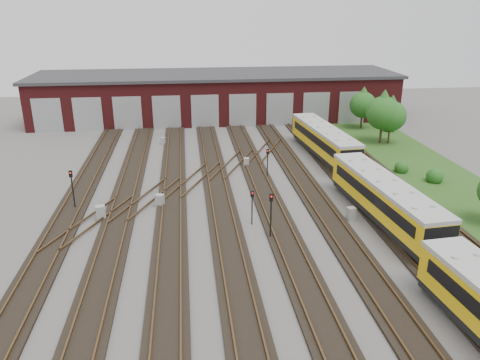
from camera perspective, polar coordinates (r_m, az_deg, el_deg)
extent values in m
plane|color=#4B4846|center=(31.39, 2.58, -9.00)|extent=(120.00, 120.00, 0.00)
cube|color=black|center=(32.40, -23.05, -9.62)|extent=(2.40, 70.00, 0.18)
cube|color=brown|center=(32.53, -24.32, -9.36)|extent=(0.10, 70.00, 0.15)
cube|color=brown|center=(32.12, -21.85, -9.37)|extent=(0.10, 70.00, 0.15)
cube|color=black|center=(31.47, -15.96, -9.60)|extent=(2.40, 70.00, 0.18)
cube|color=brown|center=(31.52, -17.29, -9.35)|extent=(0.10, 70.00, 0.15)
cube|color=brown|center=(31.27, -14.68, -9.31)|extent=(0.10, 70.00, 0.15)
cube|color=black|center=(31.04, -8.57, -9.42)|extent=(2.40, 70.00, 0.18)
cube|color=brown|center=(30.99, -9.93, -9.20)|extent=(0.10, 70.00, 0.15)
cube|color=brown|center=(30.93, -7.24, -9.10)|extent=(0.10, 70.00, 0.15)
cube|color=black|center=(31.11, -1.10, -9.08)|extent=(2.40, 70.00, 0.18)
cube|color=brown|center=(30.98, -2.44, -8.89)|extent=(0.10, 70.00, 0.15)
cube|color=brown|center=(31.10, 0.23, -8.74)|extent=(0.10, 70.00, 0.15)
cube|color=black|center=(31.70, 6.20, -8.60)|extent=(2.40, 70.00, 0.18)
cube|color=brown|center=(31.48, 4.92, -8.44)|extent=(0.10, 70.00, 0.15)
cube|color=brown|center=(31.78, 7.48, -8.25)|extent=(0.10, 70.00, 0.15)
cube|color=black|center=(32.77, 13.10, -8.03)|extent=(2.40, 70.00, 0.18)
cube|color=brown|center=(32.47, 11.92, -7.88)|extent=(0.10, 70.00, 0.15)
cube|color=brown|center=(32.93, 14.31, -7.66)|extent=(0.10, 70.00, 0.15)
cube|color=black|center=(34.27, 19.47, -7.39)|extent=(2.40, 70.00, 0.18)
cube|color=brown|center=(33.90, 18.40, -7.26)|extent=(0.10, 70.00, 0.15)
cube|color=brown|center=(34.51, 20.58, -7.03)|extent=(0.10, 70.00, 0.15)
cube|color=black|center=(36.16, 25.22, -6.73)|extent=(2.40, 70.00, 0.18)
cube|color=brown|center=(35.72, 24.27, -6.61)|extent=(0.10, 70.00, 0.15)
cube|color=brown|center=(36.46, 26.22, -6.38)|extent=(0.10, 70.00, 0.15)
cube|color=brown|center=(40.06, -11.13, -2.13)|extent=(5.40, 9.62, 0.15)
cube|color=brown|center=(43.64, -5.56, 0.12)|extent=(5.40, 9.62, 0.15)
cube|color=brown|center=(47.63, -0.88, 2.00)|extent=(5.40, 9.62, 0.15)
cube|color=brown|center=(37.00, -17.73, -4.75)|extent=(5.40, 9.62, 0.15)
cube|color=brown|center=(51.92, 3.06, 3.58)|extent=(5.40, 9.62, 0.15)
cube|color=#531416|center=(68.19, -2.85, 10.11)|extent=(50.00, 12.00, 6.00)
cube|color=#303032|center=(67.68, -2.90, 12.74)|extent=(51.00, 12.50, 0.40)
cube|color=gray|center=(64.68, -22.42, 7.27)|extent=(3.60, 0.12, 4.40)
cube|color=gray|center=(63.52, -18.05, 7.60)|extent=(3.60, 0.12, 4.40)
cube|color=gray|center=(62.73, -13.53, 7.88)|extent=(3.60, 0.12, 4.40)
cube|color=gray|center=(62.34, -8.92, 8.13)|extent=(3.60, 0.12, 4.40)
cube|color=gray|center=(62.35, -4.28, 8.32)|extent=(3.60, 0.12, 4.40)
cube|color=gray|center=(62.76, 0.33, 8.46)|extent=(3.60, 0.12, 4.40)
cube|color=gray|center=(63.56, 4.86, 8.55)|extent=(3.60, 0.12, 4.40)
cube|color=gray|center=(64.73, 9.25, 8.58)|extent=(3.60, 0.12, 4.40)
cube|color=gray|center=(66.27, 13.46, 8.56)|extent=(3.60, 0.12, 4.40)
cube|color=#234517|center=(46.45, 24.25, -0.70)|extent=(8.00, 55.00, 0.05)
cube|color=black|center=(37.21, 17.01, -3.91)|extent=(3.34, 14.22, 0.56)
cube|color=yellow|center=(36.70, 17.23, -2.05)|extent=(3.62, 14.24, 2.07)
cube|color=#AEAFAA|center=(36.28, 17.42, -0.34)|extent=(3.71, 14.25, 0.28)
cube|color=black|center=(36.05, 15.53, -1.87)|extent=(1.10, 12.36, 0.80)
cube|color=black|center=(37.21, 18.95, -1.54)|extent=(1.10, 12.36, 0.80)
cube|color=black|center=(51.24, 10.10, 3.46)|extent=(3.34, 14.22, 0.56)
cube|color=yellow|center=(50.87, 10.19, 4.87)|extent=(3.62, 14.24, 2.07)
cube|color=#AEAFAA|center=(50.57, 10.28, 6.15)|extent=(3.71, 14.25, 0.28)
cube|color=black|center=(50.37, 8.89, 5.07)|extent=(1.10, 12.36, 0.80)
cube|color=black|center=(51.27, 11.50, 5.18)|extent=(1.10, 12.36, 0.80)
cylinder|color=black|center=(39.57, -19.66, -1.53)|extent=(0.11, 0.11, 2.76)
cube|color=black|center=(39.01, -19.95, 0.71)|extent=(0.29, 0.19, 0.54)
sphere|color=red|center=(38.88, -20.00, 0.80)|extent=(0.13, 0.13, 0.13)
cylinder|color=black|center=(34.81, 1.47, -3.77)|extent=(0.09, 0.09, 2.24)
cube|color=black|center=(34.27, 1.49, -1.71)|extent=(0.25, 0.17, 0.46)
sphere|color=red|center=(34.16, 1.52, -1.63)|extent=(0.11, 0.11, 0.11)
cylinder|color=black|center=(44.32, 3.36, 1.75)|extent=(0.10, 0.10, 2.31)
cube|color=black|center=(43.89, 3.40, 3.49)|extent=(0.29, 0.22, 0.50)
sphere|color=red|center=(43.76, 3.42, 3.57)|extent=(0.12, 0.12, 0.12)
cylinder|color=black|center=(32.70, 3.77, -4.89)|extent=(0.11, 0.11, 2.88)
cube|color=black|center=(32.01, 3.84, -2.14)|extent=(0.28, 0.19, 0.53)
sphere|color=red|center=(31.87, 3.87, -2.04)|extent=(0.13, 0.13, 0.13)
cube|color=#939597|center=(37.33, -16.62, -3.85)|extent=(0.80, 0.72, 1.15)
cube|color=#939597|center=(55.72, -9.39, 4.71)|extent=(0.63, 0.58, 0.85)
cube|color=#939597|center=(38.62, -9.74, -2.48)|extent=(0.78, 0.73, 1.05)
cube|color=#939597|center=(47.45, 0.78, 2.19)|extent=(0.60, 0.52, 0.91)
cube|color=#939597|center=(36.80, 13.35, -4.00)|extent=(0.71, 0.64, 1.01)
cylinder|color=#342617|center=(57.80, 16.75, 5.27)|extent=(0.27, 0.27, 1.99)
sphere|color=#1E4E16|center=(57.19, 17.03, 7.82)|extent=(3.86, 3.86, 3.86)
cone|color=#1E4E16|center=(56.92, 17.17, 9.17)|extent=(3.31, 3.31, 2.76)
cylinder|color=#342617|center=(64.07, 14.56, 6.83)|extent=(0.26, 0.26, 1.73)
sphere|color=#1E4E16|center=(63.58, 14.75, 8.85)|extent=(3.37, 3.37, 3.37)
cone|color=#1E4E16|center=(63.36, 14.85, 9.92)|extent=(2.89, 2.89, 2.41)
cylinder|color=#342617|center=(57.97, 17.67, 5.12)|extent=(0.21, 0.21, 1.80)
sphere|color=#1E4E16|center=(57.41, 17.93, 7.42)|extent=(3.50, 3.50, 3.50)
cone|color=#1E4E16|center=(57.16, 18.07, 8.64)|extent=(3.00, 3.00, 2.50)
sphere|color=#1E4E16|center=(46.75, 22.69, 0.66)|extent=(1.56, 1.56, 1.56)
sphere|color=#1E4E16|center=(48.35, 19.12, 1.63)|extent=(1.34, 1.34, 1.34)
sphere|color=#1E4E16|center=(63.61, 17.78, 6.30)|extent=(1.50, 1.50, 1.50)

